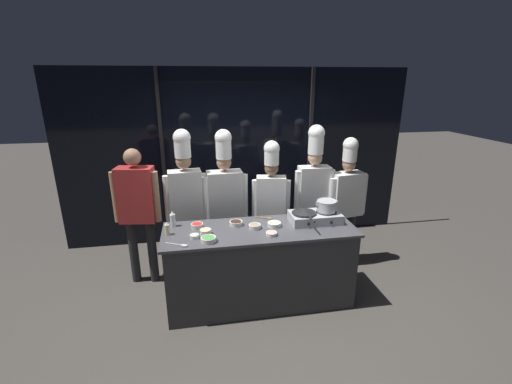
{
  "coord_description": "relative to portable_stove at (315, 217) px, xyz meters",
  "views": [
    {
      "loc": [
        -0.65,
        -3.43,
        2.53
      ],
      "look_at": [
        0.0,
        0.25,
        1.29
      ],
      "focal_mm": 24.0,
      "sensor_mm": 36.0,
      "label": 1
    }
  ],
  "objects": [
    {
      "name": "ground_plane",
      "position": [
        -0.67,
        -0.08,
        -1.0
      ],
      "size": [
        24.0,
        24.0,
        0.0
      ],
      "primitive_type": "plane",
      "color": "#47423D"
    },
    {
      "name": "window_wall_back",
      "position": [
        -0.67,
        1.74,
        0.35
      ],
      "size": [
        5.42,
        0.09,
        2.7
      ],
      "color": "black",
      "rests_on": "ground_plane"
    },
    {
      "name": "demo_counter",
      "position": [
        -0.67,
        -0.08,
        -0.53
      ],
      "size": [
        2.15,
        0.73,
        0.94
      ],
      "color": "#2D2D30",
      "rests_on": "ground_plane"
    },
    {
      "name": "portable_stove",
      "position": [
        0.0,
        0.0,
        0.0
      ],
      "size": [
        0.58,
        0.34,
        0.12
      ],
      "color": "#B2B5BA",
      "rests_on": "demo_counter"
    },
    {
      "name": "frying_pan",
      "position": [
        -0.13,
        -0.0,
        0.09
      ],
      "size": [
        0.29,
        0.5,
        0.05
      ],
      "color": "#232326",
      "rests_on": "portable_stove"
    },
    {
      "name": "stock_pot",
      "position": [
        0.13,
        0.0,
        0.13
      ],
      "size": [
        0.25,
        0.23,
        0.13
      ],
      "color": "#B7BABF",
      "rests_on": "portable_stove"
    },
    {
      "name": "squeeze_bottle_clear",
      "position": [
        -1.62,
        0.16,
        0.03
      ],
      "size": [
        0.06,
        0.06,
        0.18
      ],
      "color": "white",
      "rests_on": "demo_counter"
    },
    {
      "name": "squeeze_bottle_oil",
      "position": [
        -1.67,
        -0.06,
        0.01
      ],
      "size": [
        0.05,
        0.05,
        0.15
      ],
      "color": "beige",
      "rests_on": "demo_counter"
    },
    {
      "name": "prep_bowl_shrimp",
      "position": [
        -0.58,
        -0.26,
        -0.04
      ],
      "size": [
        0.12,
        0.12,
        0.04
      ],
      "color": "silver",
      "rests_on": "demo_counter"
    },
    {
      "name": "prep_bowl_scallions",
      "position": [
        -1.25,
        -0.3,
        -0.03
      ],
      "size": [
        0.16,
        0.16,
        0.05
      ],
      "color": "silver",
      "rests_on": "demo_counter"
    },
    {
      "name": "prep_bowl_ginger",
      "position": [
        -1.27,
        -0.12,
        -0.03
      ],
      "size": [
        0.12,
        0.12,
        0.06
      ],
      "color": "silver",
      "rests_on": "demo_counter"
    },
    {
      "name": "prep_bowl_soy_glaze",
      "position": [
        -0.92,
        0.07,
        -0.03
      ],
      "size": [
        0.15,
        0.15,
        0.05
      ],
      "color": "silver",
      "rests_on": "demo_counter"
    },
    {
      "name": "prep_bowl_noodles",
      "position": [
        -0.49,
        -0.04,
        -0.03
      ],
      "size": [
        0.15,
        0.15,
        0.05
      ],
      "color": "silver",
      "rests_on": "demo_counter"
    },
    {
      "name": "prep_bowl_mushrooms",
      "position": [
        -0.72,
        -0.06,
        -0.03
      ],
      "size": [
        0.14,
        0.14,
        0.05
      ],
      "color": "silver",
      "rests_on": "demo_counter"
    },
    {
      "name": "prep_bowl_bell_pepper",
      "position": [
        -1.36,
        0.05,
        -0.03
      ],
      "size": [
        0.14,
        0.14,
        0.06
      ],
      "color": "silver",
      "rests_on": "demo_counter"
    },
    {
      "name": "prep_bowl_bean_sprouts",
      "position": [
        -1.39,
        -0.19,
        -0.04
      ],
      "size": [
        0.1,
        0.1,
        0.04
      ],
      "color": "silver",
      "rests_on": "demo_counter"
    },
    {
      "name": "serving_spoon_slotted",
      "position": [
        -1.52,
        -0.34,
        -0.05
      ],
      "size": [
        0.24,
        0.14,
        0.02
      ],
      "color": "#B2B5BA",
      "rests_on": "demo_counter"
    },
    {
      "name": "serving_spoon_solid",
      "position": [
        -0.53,
        0.19,
        -0.05
      ],
      "size": [
        0.2,
        0.1,
        0.02
      ],
      "color": "olive",
      "rests_on": "demo_counter"
    },
    {
      "name": "person_guest",
      "position": [
        -2.06,
        0.61,
        0.07
      ],
      "size": [
        0.57,
        0.29,
        1.76
      ],
      "rotation": [
        0.0,
        0.0,
        2.99
      ],
      "color": "#232326",
      "rests_on": "ground_plane"
    },
    {
      "name": "chef_head",
      "position": [
        -1.48,
        0.71,
        0.15
      ],
      "size": [
        0.54,
        0.24,
        1.96
      ],
      "rotation": [
        0.0,
        0.0,
        3.22
      ],
      "color": "#232326",
      "rests_on": "ground_plane"
    },
    {
      "name": "chef_sous",
      "position": [
        -0.98,
        0.7,
        0.1
      ],
      "size": [
        0.59,
        0.25,
        1.94
      ],
      "rotation": [
        0.0,
        0.0,
        3.18
      ],
      "color": "#4C4C51",
      "rests_on": "ground_plane"
    },
    {
      "name": "chef_line",
      "position": [
        -0.39,
        0.61,
        0.06
      ],
      "size": [
        0.49,
        0.27,
        1.8
      ],
      "rotation": [
        0.0,
        0.0,
        2.94
      ],
      "color": "#232326",
      "rests_on": "ground_plane"
    },
    {
      "name": "chef_pastry",
      "position": [
        0.2,
        0.66,
        0.15
      ],
      "size": [
        0.54,
        0.22,
        1.98
      ],
      "rotation": [
        0.0,
        0.0,
        3.12
      ],
      "color": "#232326",
      "rests_on": "ground_plane"
    },
    {
      "name": "chef_apprentice",
      "position": [
        0.66,
        0.61,
        0.03
      ],
      "size": [
        0.57,
        0.3,
        1.81
      ],
      "rotation": [
        0.0,
        0.0,
        3.3
      ],
      "color": "#232326",
      "rests_on": "ground_plane"
    }
  ]
}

